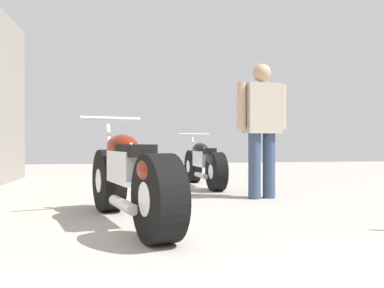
{
  "coord_description": "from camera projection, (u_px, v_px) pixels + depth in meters",
  "views": [
    {
      "loc": [
        -0.86,
        -0.65,
        0.73
      ],
      "look_at": [
        -0.12,
        4.05,
        0.7
      ],
      "focal_mm": 37.04,
      "sensor_mm": 36.0,
      "label": 1
    }
  ],
  "objects": [
    {
      "name": "motorcycle_black_naked",
      "position": [
        204.0,
        164.0,
        6.43
      ],
      "size": [
        0.56,
        1.88,
        0.88
      ],
      "color": "black",
      "rests_on": "ground_plane"
    },
    {
      "name": "mechanic_in_blue",
      "position": [
        262.0,
        122.0,
        5.08
      ],
      "size": [
        0.7,
        0.32,
        1.73
      ],
      "color": "#384766",
      "rests_on": "ground_plane"
    },
    {
      "name": "ground_plane",
      "position": [
        207.0,
        206.0,
        4.45
      ],
      "size": [
        17.86,
        17.86,
        0.0
      ],
      "primitive_type": "plane",
      "color": "#A8A399"
    },
    {
      "name": "motorcycle_maroon_cruiser",
      "position": [
        130.0,
        178.0,
        3.45
      ],
      "size": [
        0.9,
        2.08,
        0.99
      ],
      "color": "black",
      "rests_on": "ground_plane"
    }
  ]
}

